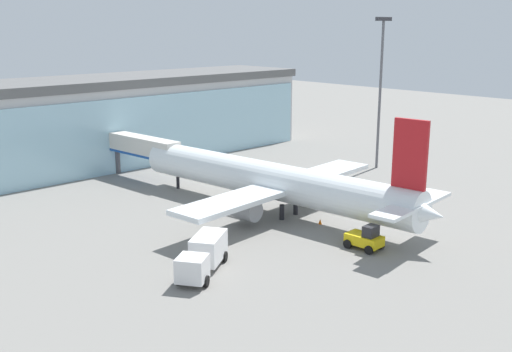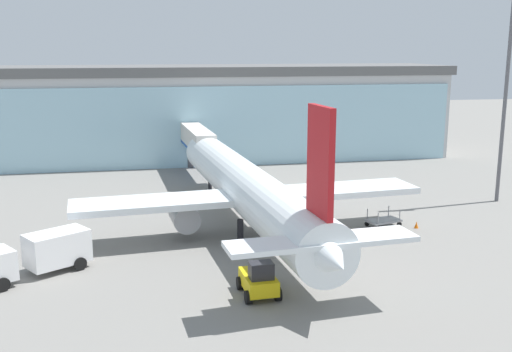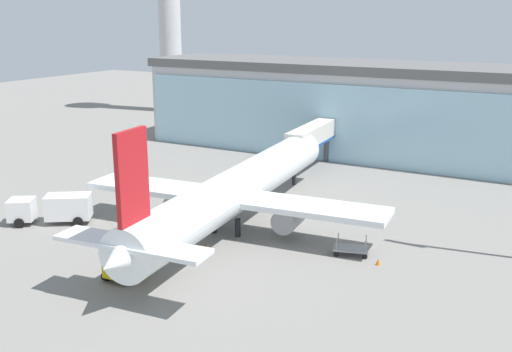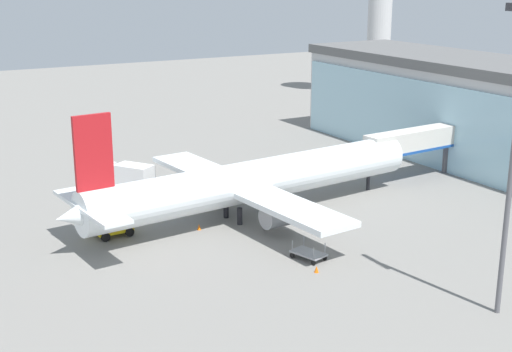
{
  "view_description": "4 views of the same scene",
  "coord_description": "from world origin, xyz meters",
  "px_view_note": "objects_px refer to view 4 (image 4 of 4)",
  "views": [
    {
      "loc": [
        -43.1,
        -37.31,
        19.32
      ],
      "look_at": [
        -1.16,
        8.05,
        3.9
      ],
      "focal_mm": 42.0,
      "sensor_mm": 36.0,
      "label": 1
    },
    {
      "loc": [
        -7.69,
        -40.32,
        14.7
      ],
      "look_at": [
        0.43,
        6.34,
        4.53
      ],
      "focal_mm": 42.0,
      "sensor_mm": 36.0,
      "label": 2
    },
    {
      "loc": [
        26.64,
        -37.22,
        18.66
      ],
      "look_at": [
        1.54,
        6.74,
        4.92
      ],
      "focal_mm": 42.0,
      "sensor_mm": 36.0,
      "label": 3
    },
    {
      "loc": [
        56.07,
        -24.33,
        22.45
      ],
      "look_at": [
        -0.73,
        7.05,
        3.82
      ],
      "focal_mm": 50.0,
      "sensor_mm": 36.0,
      "label": 4
    }
  ],
  "objects_px": {
    "airplane": "(252,182)",
    "baggage_cart": "(308,253)",
    "pushback_tug": "(112,226)",
    "jet_bridge": "(416,141)",
    "safety_cone_nose": "(199,227)",
    "safety_cone_wingtip": "(317,269)",
    "catering_truck": "(124,174)"
  },
  "relations": [
    {
      "from": "airplane",
      "to": "safety_cone_wingtip",
      "type": "xyz_separation_m",
      "value": [
        13.95,
        -1.86,
        -3.21
      ]
    },
    {
      "from": "airplane",
      "to": "pushback_tug",
      "type": "relative_size",
      "value": 11.65
    },
    {
      "from": "catering_truck",
      "to": "safety_cone_wingtip",
      "type": "distance_m",
      "value": 29.63
    },
    {
      "from": "catering_truck",
      "to": "baggage_cart",
      "type": "relative_size",
      "value": 2.31
    },
    {
      "from": "airplane",
      "to": "baggage_cart",
      "type": "xyz_separation_m",
      "value": [
        11.39,
        -0.95,
        -2.98
      ]
    },
    {
      "from": "airplane",
      "to": "baggage_cart",
      "type": "distance_m",
      "value": 11.81
    },
    {
      "from": "pushback_tug",
      "to": "safety_cone_wingtip",
      "type": "distance_m",
      "value": 19.13
    },
    {
      "from": "jet_bridge",
      "to": "safety_cone_nose",
      "type": "relative_size",
      "value": 25.23
    },
    {
      "from": "safety_cone_nose",
      "to": "jet_bridge",
      "type": "bearing_deg",
      "value": 96.81
    },
    {
      "from": "catering_truck",
      "to": "safety_cone_nose",
      "type": "distance_m",
      "value": 16.14
    },
    {
      "from": "catering_truck",
      "to": "safety_cone_nose",
      "type": "height_order",
      "value": "catering_truck"
    },
    {
      "from": "airplane",
      "to": "safety_cone_nose",
      "type": "relative_size",
      "value": 70.42
    },
    {
      "from": "baggage_cart",
      "to": "safety_cone_wingtip",
      "type": "xyz_separation_m",
      "value": [
        2.56,
        -0.91,
        -0.23
      ]
    },
    {
      "from": "jet_bridge",
      "to": "safety_cone_wingtip",
      "type": "bearing_deg",
      "value": -150.53
    },
    {
      "from": "pushback_tug",
      "to": "airplane",
      "type": "bearing_deg",
      "value": -10.34
    },
    {
      "from": "catering_truck",
      "to": "pushback_tug",
      "type": "distance_m",
      "value": 14.91
    },
    {
      "from": "jet_bridge",
      "to": "airplane",
      "type": "xyz_separation_m",
      "value": [
        2.46,
        -22.17,
        -0.84
      ]
    },
    {
      "from": "catering_truck",
      "to": "safety_cone_wingtip",
      "type": "xyz_separation_m",
      "value": [
        29.08,
        5.57,
        -1.19
      ]
    },
    {
      "from": "catering_truck",
      "to": "safety_cone_wingtip",
      "type": "height_order",
      "value": "catering_truck"
    },
    {
      "from": "baggage_cart",
      "to": "pushback_tug",
      "type": "relative_size",
      "value": 0.94
    },
    {
      "from": "safety_cone_nose",
      "to": "safety_cone_wingtip",
      "type": "bearing_deg",
      "value": 17.13
    },
    {
      "from": "baggage_cart",
      "to": "safety_cone_wingtip",
      "type": "relative_size",
      "value": 5.71
    },
    {
      "from": "airplane",
      "to": "baggage_cart",
      "type": "relative_size",
      "value": 12.33
    },
    {
      "from": "safety_cone_nose",
      "to": "safety_cone_wingtip",
      "type": "distance_m",
      "value": 13.67
    },
    {
      "from": "jet_bridge",
      "to": "baggage_cart",
      "type": "xyz_separation_m",
      "value": [
        13.85,
        -23.12,
        -3.82
      ]
    },
    {
      "from": "safety_cone_wingtip",
      "to": "catering_truck",
      "type": "bearing_deg",
      "value": -169.15
    },
    {
      "from": "jet_bridge",
      "to": "safety_cone_wingtip",
      "type": "distance_m",
      "value": 29.38
    },
    {
      "from": "catering_truck",
      "to": "pushback_tug",
      "type": "xyz_separation_m",
      "value": [
        13.72,
        -5.8,
        -0.49
      ]
    },
    {
      "from": "catering_truck",
      "to": "safety_cone_nose",
      "type": "relative_size",
      "value": 13.22
    },
    {
      "from": "jet_bridge",
      "to": "safety_cone_nose",
      "type": "bearing_deg",
      "value": -178.06
    },
    {
      "from": "airplane",
      "to": "safety_cone_nose",
      "type": "bearing_deg",
      "value": -177.58
    },
    {
      "from": "safety_cone_nose",
      "to": "safety_cone_wingtip",
      "type": "xyz_separation_m",
      "value": [
        13.06,
        4.03,
        0.0
      ]
    }
  ]
}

